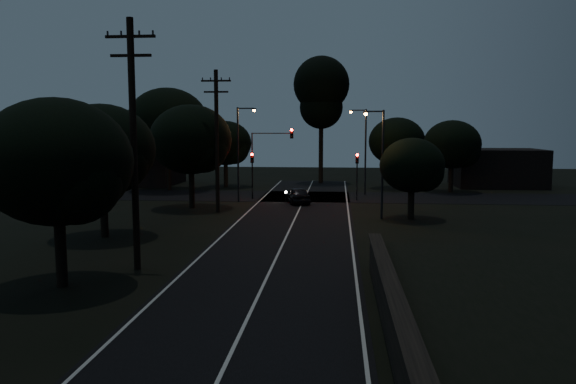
{
  "coord_description": "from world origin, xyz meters",
  "views": [
    {
      "loc": [
        2.94,
        -8.96,
        6.33
      ],
      "look_at": [
        0.0,
        24.0,
        2.5
      ],
      "focal_mm": 35.0,
      "sensor_mm": 36.0,
      "label": 1
    }
  ],
  "objects_px": {
    "signal_left": "(252,167)",
    "signal_mast": "(271,150)",
    "streetlight_c": "(380,156)",
    "car": "(297,195)",
    "signal_right": "(357,168)",
    "utility_pole_mid": "(134,141)",
    "utility_pole_far": "(217,139)",
    "streetlight_b": "(363,145)",
    "streetlight_a": "(240,147)",
    "tall_pine": "(321,92)"
  },
  "relations": [
    {
      "from": "signal_left",
      "to": "signal_mast",
      "type": "relative_size",
      "value": 0.66
    },
    {
      "from": "streetlight_c",
      "to": "car",
      "type": "bearing_deg",
      "value": 129.97
    },
    {
      "from": "signal_right",
      "to": "utility_pole_mid",
      "type": "bearing_deg",
      "value": -112.99
    },
    {
      "from": "utility_pole_mid",
      "to": "signal_left",
      "type": "distance_m",
      "value": 25.19
    },
    {
      "from": "utility_pole_far",
      "to": "streetlight_b",
      "type": "xyz_separation_m",
      "value": [
        11.31,
        12.0,
        -0.85
      ]
    },
    {
      "from": "streetlight_a",
      "to": "streetlight_b",
      "type": "height_order",
      "value": "same"
    },
    {
      "from": "utility_pole_far",
      "to": "signal_left",
      "type": "bearing_deg",
      "value": 80.06
    },
    {
      "from": "streetlight_b",
      "to": "signal_mast",
      "type": "bearing_deg",
      "value": -154.01
    },
    {
      "from": "streetlight_b",
      "to": "car",
      "type": "distance_m",
      "value": 9.55
    },
    {
      "from": "car",
      "to": "tall_pine",
      "type": "bearing_deg",
      "value": -110.91
    },
    {
      "from": "signal_right",
      "to": "streetlight_c",
      "type": "distance_m",
      "value": 10.18
    },
    {
      "from": "tall_pine",
      "to": "signal_left",
      "type": "relative_size",
      "value": 3.48
    },
    {
      "from": "utility_pole_far",
      "to": "utility_pole_mid",
      "type": "bearing_deg",
      "value": -90.0
    },
    {
      "from": "car",
      "to": "signal_left",
      "type": "bearing_deg",
      "value": -47.65
    },
    {
      "from": "streetlight_c",
      "to": "signal_mast",
      "type": "bearing_deg",
      "value": 131.19
    },
    {
      "from": "utility_pole_mid",
      "to": "tall_pine",
      "type": "height_order",
      "value": "tall_pine"
    },
    {
      "from": "streetlight_a",
      "to": "streetlight_b",
      "type": "xyz_separation_m",
      "value": [
        10.61,
        6.0,
        0.0
      ]
    },
    {
      "from": "utility_pole_far",
      "to": "tall_pine",
      "type": "bearing_deg",
      "value": 73.07
    },
    {
      "from": "tall_pine",
      "to": "signal_left",
      "type": "xyz_separation_m",
      "value": [
        -5.6,
        -15.01,
        -7.45
      ]
    },
    {
      "from": "signal_left",
      "to": "streetlight_a",
      "type": "xyz_separation_m",
      "value": [
        -0.71,
        -1.99,
        1.8
      ]
    },
    {
      "from": "signal_right",
      "to": "streetlight_a",
      "type": "distance_m",
      "value": 10.26
    },
    {
      "from": "car",
      "to": "signal_mast",
      "type": "bearing_deg",
      "value": -61.85
    },
    {
      "from": "utility_pole_far",
      "to": "signal_mast",
      "type": "xyz_separation_m",
      "value": [
        3.09,
        7.99,
        -1.15
      ]
    },
    {
      "from": "signal_right",
      "to": "streetlight_a",
      "type": "height_order",
      "value": "streetlight_a"
    },
    {
      "from": "signal_left",
      "to": "streetlight_b",
      "type": "distance_m",
      "value": 10.84
    },
    {
      "from": "car",
      "to": "streetlight_b",
      "type": "bearing_deg",
      "value": -147.36
    },
    {
      "from": "signal_left",
      "to": "signal_right",
      "type": "bearing_deg",
      "value": 0.0
    },
    {
      "from": "utility_pole_mid",
      "to": "streetlight_b",
      "type": "height_order",
      "value": "utility_pole_mid"
    },
    {
      "from": "tall_pine",
      "to": "streetlight_a",
      "type": "bearing_deg",
      "value": -110.36
    },
    {
      "from": "streetlight_a",
      "to": "car",
      "type": "distance_m",
      "value": 6.32
    },
    {
      "from": "signal_right",
      "to": "car",
      "type": "height_order",
      "value": "signal_right"
    },
    {
      "from": "signal_right",
      "to": "streetlight_a",
      "type": "xyz_separation_m",
      "value": [
        -9.91,
        -1.99,
        1.8
      ]
    },
    {
      "from": "signal_right",
      "to": "streetlight_b",
      "type": "distance_m",
      "value": 4.45
    },
    {
      "from": "streetlight_b",
      "to": "car",
      "type": "height_order",
      "value": "streetlight_b"
    },
    {
      "from": "signal_right",
      "to": "car",
      "type": "distance_m",
      "value": 6.01
    },
    {
      "from": "tall_pine",
      "to": "streetlight_a",
      "type": "height_order",
      "value": "tall_pine"
    },
    {
      "from": "streetlight_b",
      "to": "streetlight_c",
      "type": "xyz_separation_m",
      "value": [
        0.52,
        -14.0,
        -0.29
      ]
    },
    {
      "from": "signal_mast",
      "to": "car",
      "type": "distance_m",
      "value": 5.11
    },
    {
      "from": "tall_pine",
      "to": "signal_mast",
      "type": "bearing_deg",
      "value": -104.62
    },
    {
      "from": "signal_left",
      "to": "streetlight_c",
      "type": "xyz_separation_m",
      "value": [
        10.43,
        -9.99,
        1.51
      ]
    },
    {
      "from": "tall_pine",
      "to": "car",
      "type": "height_order",
      "value": "tall_pine"
    },
    {
      "from": "tall_pine",
      "to": "streetlight_b",
      "type": "xyz_separation_m",
      "value": [
        4.31,
        -11.0,
        -5.65
      ]
    },
    {
      "from": "utility_pole_far",
      "to": "streetlight_a",
      "type": "height_order",
      "value": "utility_pole_far"
    },
    {
      "from": "streetlight_a",
      "to": "streetlight_b",
      "type": "distance_m",
      "value": 12.19
    },
    {
      "from": "streetlight_b",
      "to": "signal_right",
      "type": "bearing_deg",
      "value": -100.0
    },
    {
      "from": "utility_pole_far",
      "to": "car",
      "type": "distance_m",
      "value": 9.16
    },
    {
      "from": "utility_pole_far",
      "to": "streetlight_b",
      "type": "height_order",
      "value": "utility_pole_far"
    },
    {
      "from": "utility_pole_mid",
      "to": "tall_pine",
      "type": "distance_m",
      "value": 40.86
    },
    {
      "from": "utility_pole_mid",
      "to": "streetlight_c",
      "type": "height_order",
      "value": "utility_pole_mid"
    },
    {
      "from": "signal_mast",
      "to": "streetlight_b",
      "type": "height_order",
      "value": "streetlight_b"
    }
  ]
}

